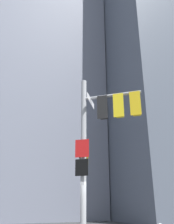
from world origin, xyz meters
name	(u,v)px	position (x,y,z in m)	size (l,w,h in m)	color
building_tower_right	(150,44)	(14.05, 11.93, 21.72)	(12.18, 12.18, 43.44)	#4C5460
building_mid_block	(40,48)	(0.74, 20.10, 22.95)	(14.22, 14.22, 45.90)	slate
signal_pole_assembly	(97,136)	(0.57, -0.27, 4.54)	(2.56, 4.00, 7.42)	#9EA0A3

